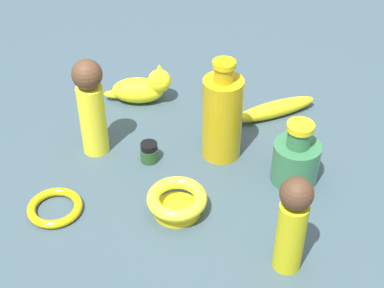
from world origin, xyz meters
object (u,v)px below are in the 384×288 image
object	(u,v)px
banana	(275,109)
bottle_tall	(222,116)
bottle_short	(296,159)
nail_polish_jar	(149,152)
person_figure_adult	(91,106)
person_figure_child	(292,223)
bowl	(177,201)
cat_figurine	(143,87)
bangle	(55,208)

from	to	relation	value
banana	bottle_tall	xyz separation A→B (m)	(-0.16, 0.08, 0.07)
banana	bottle_short	xyz separation A→B (m)	(-0.19, -0.07, 0.03)
bottle_short	nail_polish_jar	bearing A→B (deg)	95.48
person_figure_adult	person_figure_child	size ratio (longest dim) A/B	1.12
bottle_short	nail_polish_jar	world-z (taller)	bottle_short
bowl	person_figure_adult	xyz separation A→B (m)	(0.12, 0.21, 0.08)
bowl	nail_polish_jar	world-z (taller)	bowl
bowl	bottle_tall	xyz separation A→B (m)	(0.18, -0.03, 0.06)
cat_figurine	bowl	bearing A→B (deg)	-150.15
bottle_short	bottle_tall	bearing A→B (deg)	76.87
person_figure_child	bottle_short	bearing A→B (deg)	5.88
banana	bottle_tall	world-z (taller)	bottle_tall
bowl	person_figure_adult	size ratio (longest dim) A/B	0.52
bottle_short	person_figure_child	world-z (taller)	person_figure_child
nail_polish_jar	person_figure_child	bearing A→B (deg)	-121.44
nail_polish_jar	bangle	distance (m)	0.21
bottle_short	cat_figurine	bearing A→B (deg)	65.58
cat_figurine	bottle_short	xyz separation A→B (m)	(-0.16, -0.36, 0.01)
bowl	bangle	bearing A→B (deg)	106.15
bangle	person_figure_adult	bearing A→B (deg)	0.43
person_figure_adult	person_figure_child	bearing A→B (deg)	-113.98
person_figure_adult	bottle_tall	bearing A→B (deg)	-75.71
person_figure_child	person_figure_adult	bearing A→B (deg)	66.02
bangle	banana	bearing A→B (deg)	-38.76
banana	person_figure_adult	world-z (taller)	person_figure_adult
cat_figurine	nail_polish_jar	distance (m)	0.21
cat_figurine	person_figure_adult	xyz separation A→B (m)	(-0.19, 0.03, 0.07)
bowl	bangle	size ratio (longest dim) A/B	1.08
bottle_tall	cat_figurine	bearing A→B (deg)	58.55
nail_polish_jar	bangle	world-z (taller)	nail_polish_jar
bangle	bottle_short	bearing A→B (deg)	-62.04
nail_polish_jar	bangle	size ratio (longest dim) A/B	0.41
banana	bangle	xyz separation A→B (m)	(-0.40, 0.32, -0.01)
banana	cat_figurine	xyz separation A→B (m)	(-0.03, 0.29, 0.02)
bowl	person_figure_child	size ratio (longest dim) A/B	0.58
banana	person_figure_child	size ratio (longest dim) A/B	1.06
bottle_short	nail_polish_jar	size ratio (longest dim) A/B	3.14
banana	person_figure_adult	size ratio (longest dim) A/B	0.94
cat_figurine	nail_polish_jar	world-z (taller)	cat_figurine
nail_polish_jar	cat_figurine	bearing A→B (deg)	23.50
nail_polish_jar	bottle_tall	size ratio (longest dim) A/B	0.19
bottle_short	person_figure_child	distance (m)	0.22
bottle_short	person_figure_child	size ratio (longest dim) A/B	0.70
banana	person_figure_adult	bearing A→B (deg)	173.74
bangle	bottle_tall	distance (m)	0.35
banana	person_figure_child	xyz separation A→B (m)	(-0.40, -0.09, 0.08)
bangle	cat_figurine	bearing A→B (deg)	-4.44
bottle_short	bangle	distance (m)	0.44
bottle_short	bowl	bearing A→B (deg)	128.82
cat_figurine	nail_polish_jar	size ratio (longest dim) A/B	3.66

